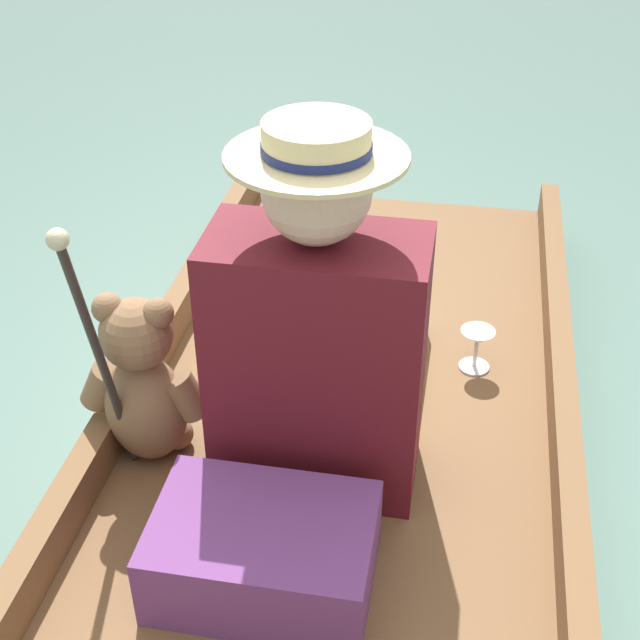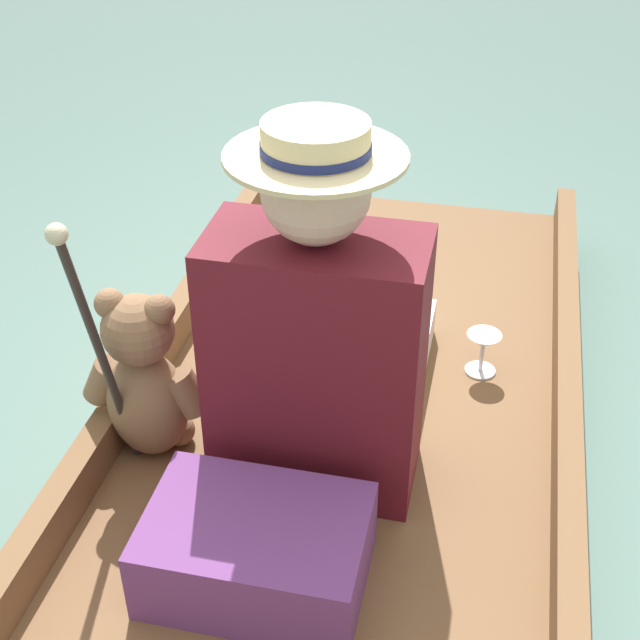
{
  "view_description": "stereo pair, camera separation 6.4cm",
  "coord_description": "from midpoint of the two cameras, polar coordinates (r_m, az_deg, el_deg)",
  "views": [
    {
      "loc": [
        0.25,
        -1.5,
        1.62
      ],
      "look_at": [
        -0.03,
        0.07,
        0.53
      ],
      "focal_mm": 50.0,
      "sensor_mm": 36.0,
      "label": 1
    },
    {
      "loc": [
        0.32,
        -1.49,
        1.62
      ],
      "look_at": [
        -0.03,
        0.07,
        0.53
      ],
      "focal_mm": 50.0,
      "sensor_mm": 36.0,
      "label": 2
    }
  ],
  "objects": [
    {
      "name": "ground_plane",
      "position": [
        2.23,
        1.28,
        -12.62
      ],
      "size": [
        16.0,
        16.0,
        0.0
      ],
      "primitive_type": "plane",
      "color": "slate"
    },
    {
      "name": "punt_boat",
      "position": [
        2.17,
        1.31,
        -11.31
      ],
      "size": [
        1.15,
        3.01,
        0.23
      ],
      "color": "brown",
      "rests_on": "ground_plane"
    },
    {
      "name": "seat_cushion",
      "position": [
        1.88,
        -3.08,
        -14.49
      ],
      "size": [
        0.45,
        0.31,
        0.17
      ],
      "color": "#6B3875",
      "rests_on": "punt_boat"
    },
    {
      "name": "seated_person",
      "position": [
        2.02,
        1.18,
        -1.36
      ],
      "size": [
        0.47,
        0.82,
        0.88
      ],
      "rotation": [
        0.0,
        0.0,
        -0.04
      ],
      "color": "white",
      "rests_on": "punt_boat"
    },
    {
      "name": "teddy_bear",
      "position": [
        2.12,
        -10.26,
        -3.77
      ],
      "size": [
        0.32,
        0.19,
        0.46
      ],
      "color": "#846042",
      "rests_on": "punt_boat"
    },
    {
      "name": "wine_glass",
      "position": [
        2.45,
        11.15,
        -1.54
      ],
      "size": [
        0.09,
        0.09,
        0.12
      ],
      "color": "silver",
      "rests_on": "punt_boat"
    },
    {
      "name": "walking_cane",
      "position": [
        1.91,
        -13.38,
        -0.87
      ],
      "size": [
        0.04,
        0.21,
        0.73
      ],
      "color": "#2D2823",
      "rests_on": "punt_boat"
    }
  ]
}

